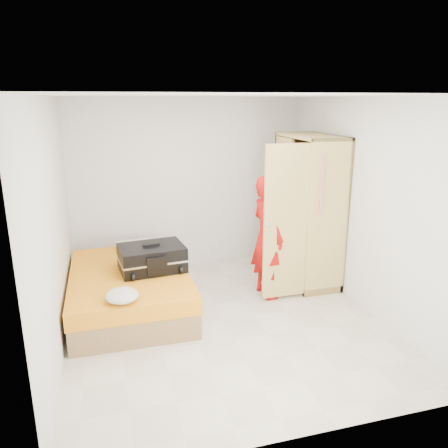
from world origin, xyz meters
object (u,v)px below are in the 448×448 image
object	(u,v)px
bed	(130,289)
person	(267,237)
wardrobe	(306,214)
round_cushion	(122,296)
suitcase	(152,258)

from	to	relation	value
bed	person	bearing A→B (deg)	-2.48
wardrobe	person	distance (m)	0.78
person	round_cushion	distance (m)	2.09
suitcase	bed	bearing A→B (deg)	169.47
round_cushion	wardrobe	bearing A→B (deg)	22.32
bed	round_cushion	distance (m)	0.91
person	round_cushion	world-z (taller)	person
wardrobe	suitcase	xyz separation A→B (m)	(-2.21, -0.26, -0.34)
wardrobe	round_cushion	distance (m)	2.87
wardrobe	round_cushion	world-z (taller)	wardrobe
person	round_cushion	bearing A→B (deg)	102.31
bed	person	world-z (taller)	person
wardrobe	suitcase	size ratio (longest dim) A/B	2.45
suitcase	person	bearing A→B (deg)	-8.12
bed	wardrobe	xyz separation A→B (m)	(2.50, 0.23, 0.75)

